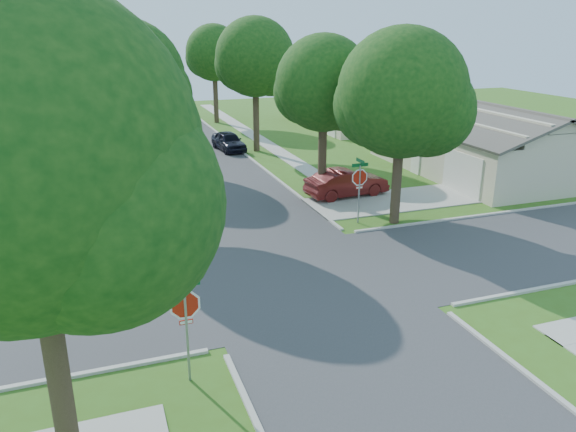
# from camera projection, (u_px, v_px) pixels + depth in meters

# --- Properties ---
(ground) EXTENTS (100.00, 100.00, 0.00)m
(ground) POSITION_uv_depth(u_px,v_px,m) (298.00, 279.00, 20.05)
(ground) COLOR #395F1A
(ground) RESTS_ON ground
(road_ns) EXTENTS (7.00, 100.00, 0.02)m
(road_ns) POSITION_uv_depth(u_px,v_px,m) (298.00, 279.00, 20.05)
(road_ns) COLOR #333335
(road_ns) RESTS_ON ground
(sidewalk_ne) EXTENTS (1.20, 40.00, 0.04)m
(sidewalk_ne) POSITION_uv_depth(u_px,v_px,m) (256.00, 137.00, 45.15)
(sidewalk_ne) COLOR #9E9B91
(sidewalk_ne) RESTS_ON ground
(sidewalk_nw) EXTENTS (1.20, 40.00, 0.04)m
(sidewalk_nw) POSITION_uv_depth(u_px,v_px,m) (97.00, 147.00, 41.29)
(sidewalk_nw) COLOR #9E9B91
(sidewalk_nw) RESTS_ON ground
(driveway) EXTENTS (8.80, 3.60, 0.05)m
(driveway) POSITION_uv_depth(u_px,v_px,m) (393.00, 201.00, 28.87)
(driveway) COLOR #9E9B91
(driveway) RESTS_ON ground
(stop_sign_sw) EXTENTS (1.05, 0.80, 2.98)m
(stop_sign_sw) POSITION_uv_depth(u_px,v_px,m) (185.00, 309.00, 13.71)
(stop_sign_sw) COLOR gray
(stop_sign_sw) RESTS_ON ground
(stop_sign_ne) EXTENTS (1.05, 0.80, 2.98)m
(stop_sign_ne) POSITION_uv_depth(u_px,v_px,m) (360.00, 180.00, 25.06)
(stop_sign_ne) COLOR gray
(stop_sign_ne) RESTS_ON ground
(tree_e_near) EXTENTS (4.97, 4.80, 8.28)m
(tree_e_near) POSITION_uv_depth(u_px,v_px,m) (325.00, 88.00, 27.75)
(tree_e_near) COLOR #38281C
(tree_e_near) RESTS_ON ground
(tree_e_mid) EXTENTS (5.59, 5.40, 9.21)m
(tree_e_mid) POSITION_uv_depth(u_px,v_px,m) (256.00, 61.00, 38.25)
(tree_e_mid) COLOR #38281C
(tree_e_mid) RESTS_ON ground
(tree_e_far) EXTENTS (5.17, 5.00, 8.72)m
(tree_e_far) POSITION_uv_depth(u_px,v_px,m) (215.00, 55.00, 49.92)
(tree_e_far) COLOR #38281C
(tree_e_far) RESTS_ON ground
(tree_w_near) EXTENTS (5.38, 5.20, 8.97)m
(tree_w_near) POSITION_uv_depth(u_px,v_px,m) (128.00, 85.00, 24.62)
(tree_w_near) COLOR #38281C
(tree_w_near) RESTS_ON ground
(tree_w_mid) EXTENTS (5.80, 5.60, 9.56)m
(tree_w_mid) POSITION_uv_depth(u_px,v_px,m) (112.00, 60.00, 35.20)
(tree_w_mid) COLOR #38281C
(tree_w_mid) RESTS_ON ground
(tree_w_far) EXTENTS (4.76, 4.60, 8.04)m
(tree_w_far) POSITION_uv_depth(u_px,v_px,m) (105.00, 63.00, 47.10)
(tree_w_far) COLOR #38281C
(tree_w_far) RESTS_ON ground
(tree_sw_corner) EXTENTS (6.21, 6.00, 9.55)m
(tree_sw_corner) POSITION_uv_depth(u_px,v_px,m) (31.00, 173.00, 9.43)
(tree_sw_corner) COLOR #38281C
(tree_sw_corner) RESTS_ON ground
(tree_ne_corner) EXTENTS (5.80, 5.60, 8.66)m
(tree_ne_corner) POSITION_uv_depth(u_px,v_px,m) (403.00, 99.00, 23.99)
(tree_ne_corner) COLOR #38281C
(tree_ne_corner) RESTS_ON ground
(house_ne_near) EXTENTS (8.42, 13.60, 4.23)m
(house_ne_near) POSITION_uv_depth(u_px,v_px,m) (479.00, 146.00, 34.41)
(house_ne_near) COLOR beige
(house_ne_near) RESTS_ON ground
(house_ne_far) EXTENTS (8.42, 13.60, 4.23)m
(house_ne_far) POSITION_uv_depth(u_px,v_px,m) (351.00, 107.00, 50.46)
(house_ne_far) COLOR beige
(house_ne_far) RESTS_ON ground
(car_driveway) EXTENTS (4.57, 2.01, 1.46)m
(car_driveway) POSITION_uv_depth(u_px,v_px,m) (347.00, 183.00, 29.46)
(car_driveway) COLOR #4F1110
(car_driveway) RESTS_ON ground
(car_curb_east) EXTENTS (2.03, 4.12, 1.35)m
(car_curb_east) POSITION_uv_depth(u_px,v_px,m) (229.00, 141.00, 40.22)
(car_curb_east) COLOR black
(car_curb_east) RESTS_ON ground
(car_curb_west) EXTENTS (2.45, 5.28, 1.49)m
(car_curb_west) POSITION_uv_depth(u_px,v_px,m) (125.00, 114.00, 51.60)
(car_curb_west) COLOR black
(car_curb_west) RESTS_ON ground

